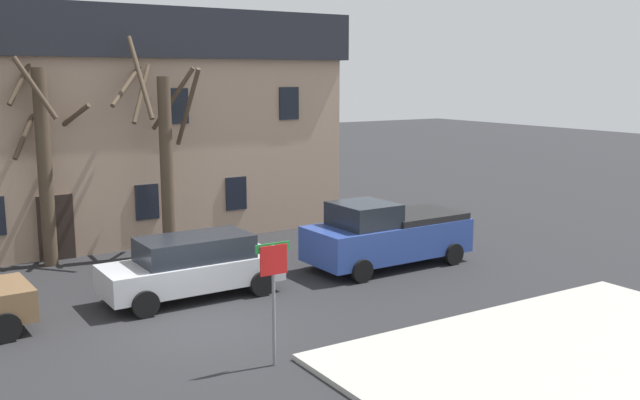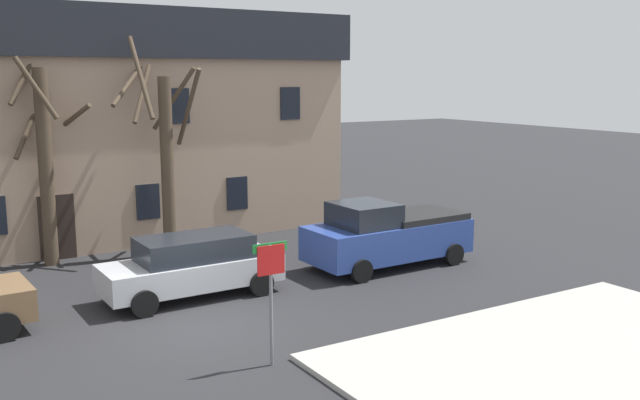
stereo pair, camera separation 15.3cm
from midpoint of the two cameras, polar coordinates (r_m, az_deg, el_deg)
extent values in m
plane|color=#262628|center=(17.19, -9.88, -10.02)|extent=(120.00, 120.00, 0.00)
cube|color=#A8A59E|center=(15.34, 23.47, -13.00)|extent=(10.05, 8.84, 0.12)
cube|color=tan|center=(28.34, -15.39, 4.27)|extent=(14.64, 7.44, 6.40)
cube|color=#23262D|center=(28.26, -15.77, 12.45)|extent=(15.14, 7.94, 1.69)
cube|color=#2D231E|center=(24.19, -20.53, -2.09)|extent=(1.10, 0.12, 2.10)
cube|color=black|center=(24.84, -13.84, -0.15)|extent=(0.80, 0.08, 1.20)
cube|color=black|center=(26.04, -6.89, 0.53)|extent=(0.80, 0.08, 1.20)
cube|color=black|center=(24.88, -11.55, 7.38)|extent=(0.80, 0.08, 1.20)
cube|color=black|center=(26.73, -2.66, 7.73)|extent=(0.80, 0.08, 1.20)
cylinder|color=#4C3D2D|center=(23.28, -21.33, 2.37)|extent=(0.43, 0.43, 6.07)
cylinder|color=#4C3D2D|center=(23.53, -22.87, 9.02)|extent=(1.16, 0.93, 1.68)
cylinder|color=#4C3D2D|center=(22.60, -22.01, 8.29)|extent=(1.16, 0.61, 1.86)
cylinder|color=#4C3D2D|center=(23.54, -22.62, 5.15)|extent=(1.07, 0.96, 1.70)
cylinder|color=#4C3D2D|center=(23.76, -19.65, 5.99)|extent=(1.03, 1.89, 1.16)
cylinder|color=#4C3D2D|center=(23.48, -12.35, 2.55)|extent=(0.42, 0.42, 5.80)
cylinder|color=#4C3D2D|center=(23.78, -15.26, 9.03)|extent=(1.74, 1.91, 1.49)
cylinder|color=#4C3D2D|center=(22.99, -14.37, 9.50)|extent=(0.29, 1.66, 2.57)
cylinder|color=#4C3D2D|center=(23.67, -10.70, 7.28)|extent=(0.29, 1.77, 2.55)
cylinder|color=#4C3D2D|center=(23.98, -11.85, 7.93)|extent=(1.25, 1.18, 2.07)
cylinder|color=#4C3D2D|center=(23.55, -14.29, 8.24)|extent=(1.10, 1.35, 1.86)
cylinder|color=black|center=(17.43, -24.11, -9.31)|extent=(0.69, 0.25, 0.68)
cube|color=#B7BABF|center=(19.26, -10.41, -5.73)|extent=(4.74, 1.83, 0.71)
cube|color=#1E232B|center=(19.13, -10.21, -3.77)|extent=(2.94, 1.60, 0.62)
cylinder|color=black|center=(18.03, -14.04, -8.08)|extent=(0.68, 0.23, 0.68)
cylinder|color=black|center=(19.65, -15.73, -6.65)|extent=(0.68, 0.23, 0.68)
cylinder|color=black|center=(19.23, -4.91, -6.68)|extent=(0.68, 0.23, 0.68)
cylinder|color=black|center=(20.75, -7.21, -5.47)|extent=(0.68, 0.23, 0.68)
cube|color=#2D4799|center=(22.11, 5.26, -3.13)|extent=(5.25, 2.20, 1.04)
cube|color=#1E232B|center=(21.37, 3.32, -1.17)|extent=(1.71, 1.88, 0.70)
cube|color=black|center=(22.70, 7.55, -1.23)|extent=(2.75, 2.07, 0.20)
cylinder|color=black|center=(20.39, 3.15, -5.69)|extent=(0.68, 0.23, 0.68)
cylinder|color=black|center=(22.05, -0.09, -4.47)|extent=(0.68, 0.23, 0.68)
cylinder|color=black|center=(22.60, 10.43, -4.28)|extent=(0.68, 0.23, 0.68)
cylinder|color=black|center=(24.11, 7.00, -3.29)|extent=(0.68, 0.23, 0.68)
cylinder|color=slate|center=(14.49, -4.03, -8.46)|extent=(0.07, 0.07, 2.52)
cube|color=red|center=(14.20, -4.04, -4.82)|extent=(0.60, 0.03, 0.60)
cube|color=#1E8C38|center=(14.17, -4.13, -3.80)|extent=(0.76, 0.02, 0.18)
camera|label=1|loc=(0.08, -90.21, -0.04)|focal=40.00mm
camera|label=2|loc=(0.08, 89.79, 0.04)|focal=40.00mm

